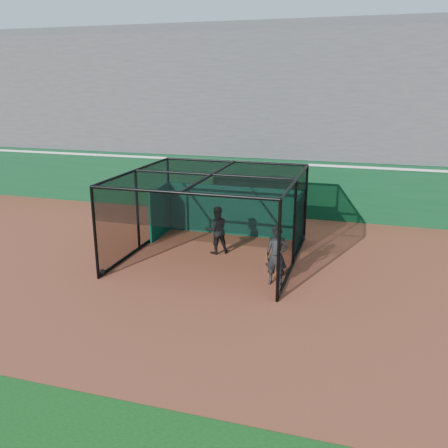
# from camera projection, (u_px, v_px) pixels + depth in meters

# --- Properties ---
(ground) EXTENTS (120.00, 120.00, 0.00)m
(ground) POSITION_uv_depth(u_px,v_px,m) (188.00, 289.00, 13.51)
(ground) COLOR #97462C
(ground) RESTS_ON ground
(outfield_wall) EXTENTS (50.00, 0.50, 2.50)m
(outfield_wall) POSITION_uv_depth(u_px,v_px,m) (256.00, 185.00, 20.94)
(outfield_wall) COLOR #0B3D1D
(outfield_wall) RESTS_ON ground
(grandstand) EXTENTS (50.00, 7.85, 8.95)m
(grandstand) POSITION_uv_depth(u_px,v_px,m) (274.00, 107.00, 23.49)
(grandstand) COLOR #4C4C4F
(grandstand) RESTS_ON ground
(batting_cage) EXTENTS (5.52, 5.55, 2.81)m
(batting_cage) POSITION_uv_depth(u_px,v_px,m) (212.00, 217.00, 15.59)
(batting_cage) COLOR black
(batting_cage) RESTS_ON ground
(batter) EXTENTS (1.01, 0.96, 1.65)m
(batter) POSITION_uv_depth(u_px,v_px,m) (217.00, 230.00, 16.13)
(batter) COLOR black
(batter) RESTS_ON ground
(on_deck_player) EXTENTS (0.69, 0.49, 1.78)m
(on_deck_player) POSITION_uv_depth(u_px,v_px,m) (277.00, 256.00, 13.55)
(on_deck_player) COLOR black
(on_deck_player) RESTS_ON ground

